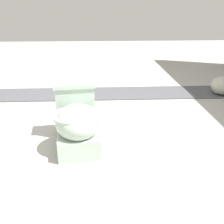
{
  "coord_description": "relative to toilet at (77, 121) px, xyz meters",
  "views": [
    {
      "loc": [
        2.28,
        0.23,
        1.14
      ],
      "look_at": [
        0.23,
        0.34,
        0.3
      ],
      "focal_mm": 42.0,
      "sensor_mm": 36.0,
      "label": 1
    }
  ],
  "objects": [
    {
      "name": "ground_plane",
      "position": [
        -0.24,
        -0.04,
        -0.22
      ],
      "size": [
        14.0,
        14.0,
        0.0
      ],
      "primitive_type": "plane",
      "color": "#A8A59E"
    },
    {
      "name": "gravel_strip",
      "position": [
        -1.41,
        0.46,
        -0.21
      ],
      "size": [
        0.56,
        8.0,
        0.01
      ],
      "primitive_type": "cube",
      "color": "#4C4C51",
      "rests_on": "ground"
    },
    {
      "name": "toilet",
      "position": [
        0.0,
        0.0,
        0.0
      ],
      "size": [
        0.67,
        0.45,
        0.52
      ],
      "rotation": [
        0.0,
        0.0,
        0.13
      ],
      "color": "#B2C6B7",
      "rests_on": "ground"
    },
    {
      "name": "boulder_near",
      "position": [
        -1.31,
        1.88,
        -0.1
      ],
      "size": [
        0.47,
        0.46,
        0.25
      ],
      "primitive_type": "ellipsoid",
      "rotation": [
        0.0,
        0.0,
        2.48
      ],
      "color": "#ADA899",
      "rests_on": "ground"
    }
  ]
}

